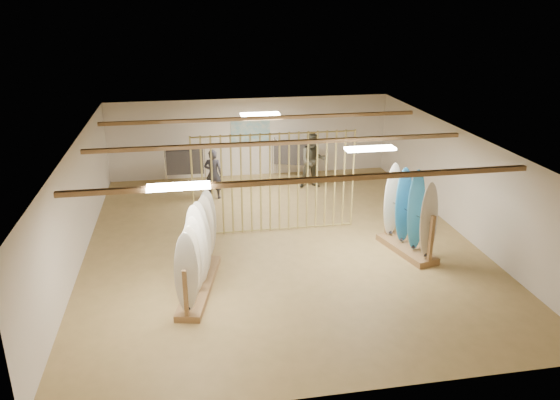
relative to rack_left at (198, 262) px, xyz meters
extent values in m
plane|color=tan|center=(2.21, 2.11, -0.66)|extent=(12.00, 12.00, 0.00)
plane|color=gray|center=(2.21, 2.11, 2.14)|extent=(12.00, 12.00, 0.00)
plane|color=silver|center=(2.21, 8.11, 0.74)|extent=(12.00, 0.00, 12.00)
plane|color=silver|center=(2.21, -3.89, 0.74)|extent=(12.00, 0.00, 12.00)
plane|color=silver|center=(-2.79, 2.11, 0.74)|extent=(0.00, 12.00, 12.00)
plane|color=silver|center=(7.21, 2.11, 0.74)|extent=(0.00, 12.00, 12.00)
cube|color=#9C7347|center=(2.21, 2.11, 2.06)|extent=(9.50, 6.12, 0.10)
cube|color=white|center=(2.21, 2.11, 2.08)|extent=(1.20, 0.35, 0.06)
cylinder|color=tan|center=(0.01, 2.91, 0.74)|extent=(0.05, 0.05, 2.78)
cylinder|color=tan|center=(0.27, 2.91, 0.74)|extent=(0.05, 0.05, 2.78)
cylinder|color=tan|center=(0.52, 2.91, 0.74)|extent=(0.05, 0.05, 2.78)
cylinder|color=tan|center=(0.78, 2.91, 0.74)|extent=(0.05, 0.05, 2.78)
cylinder|color=tan|center=(1.04, 2.91, 0.74)|extent=(0.05, 0.05, 2.78)
cylinder|color=tan|center=(1.30, 2.91, 0.74)|extent=(0.05, 0.05, 2.78)
cylinder|color=tan|center=(1.56, 2.91, 0.74)|extent=(0.05, 0.05, 2.78)
cylinder|color=tan|center=(1.82, 2.91, 0.74)|extent=(0.05, 0.05, 2.78)
cylinder|color=tan|center=(2.08, 2.91, 0.74)|extent=(0.05, 0.05, 2.78)
cylinder|color=tan|center=(2.34, 2.91, 0.74)|extent=(0.05, 0.05, 2.78)
cylinder|color=tan|center=(2.59, 2.91, 0.74)|extent=(0.05, 0.05, 2.78)
cylinder|color=tan|center=(2.85, 2.91, 0.74)|extent=(0.05, 0.05, 2.78)
cylinder|color=tan|center=(3.11, 2.91, 0.74)|extent=(0.05, 0.05, 2.78)
cylinder|color=tan|center=(3.37, 2.91, 0.74)|extent=(0.05, 0.05, 2.78)
cylinder|color=tan|center=(3.63, 2.91, 0.74)|extent=(0.05, 0.05, 2.78)
cylinder|color=tan|center=(3.89, 2.91, 0.74)|extent=(0.05, 0.05, 2.78)
cylinder|color=tan|center=(4.15, 2.91, 0.74)|extent=(0.05, 0.05, 2.78)
cylinder|color=tan|center=(4.41, 2.91, 0.74)|extent=(0.05, 0.05, 2.78)
cube|color=teal|center=(2.21, 8.09, 0.94)|extent=(1.40, 0.03, 0.90)
cube|color=#9C7347|center=(0.00, 0.00, -0.59)|extent=(1.13, 2.81, 0.14)
cylinder|color=black|center=(0.00, 0.00, 0.30)|extent=(0.61, 2.65, 0.01)
ellipsoid|color=white|center=(-0.26, -1.15, 0.37)|extent=(0.46, 0.16, 1.79)
ellipsoid|color=silver|center=(-0.17, -0.77, 0.37)|extent=(0.46, 0.16, 1.79)
ellipsoid|color=white|center=(-0.09, -0.38, 0.37)|extent=(0.46, 0.16, 1.79)
ellipsoid|color=white|center=(0.00, 0.00, 0.37)|extent=(0.46, 0.16, 1.79)
ellipsoid|color=white|center=(0.09, 0.38, 0.37)|extent=(0.46, 0.16, 1.79)
ellipsoid|color=silver|center=(0.17, 0.77, 0.37)|extent=(0.46, 0.16, 1.79)
ellipsoid|color=white|center=(0.26, 1.15, 0.37)|extent=(0.46, 0.16, 1.79)
cube|color=#9C7347|center=(5.29, 0.98, -0.58)|extent=(1.04, 1.98, 0.16)
cylinder|color=black|center=(5.29, 0.98, 0.44)|extent=(0.45, 1.79, 0.01)
ellipsoid|color=silver|center=(5.47, 0.26, 0.52)|extent=(0.53, 0.19, 2.03)
ellipsoid|color=#2D8CD1|center=(5.35, 0.74, 0.52)|extent=(0.53, 0.19, 2.03)
ellipsoid|color=#2D8CD1|center=(5.23, 1.22, 0.52)|extent=(0.53, 0.19, 2.03)
ellipsoid|color=silver|center=(5.11, 1.71, 0.52)|extent=(0.53, 0.19, 2.03)
cylinder|color=silver|center=(-0.16, 7.06, 0.71)|extent=(1.32, 0.06, 0.03)
cube|color=black|center=(-0.16, 7.06, 0.26)|extent=(1.24, 0.36, 0.80)
cylinder|color=silver|center=(-0.16, 7.06, 0.04)|extent=(0.03, 0.03, 1.42)
cylinder|color=silver|center=(3.60, 7.51, 0.71)|extent=(1.25, 0.49, 0.03)
cube|color=black|center=(3.60, 7.51, 0.26)|extent=(1.27, 0.74, 0.80)
cylinder|color=silver|center=(3.60, 7.51, 0.04)|extent=(0.03, 0.03, 1.42)
imported|color=#28272F|center=(0.71, 5.86, 0.25)|extent=(0.77, 0.62, 1.84)
imported|color=#3E3C30|center=(4.10, 6.36, 0.40)|extent=(1.05, 0.82, 2.14)
camera|label=1|loc=(-0.12, -10.88, 5.46)|focal=35.00mm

